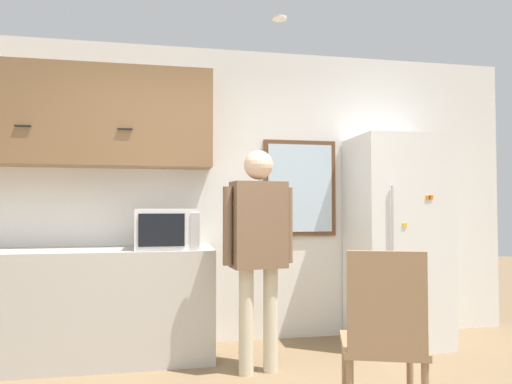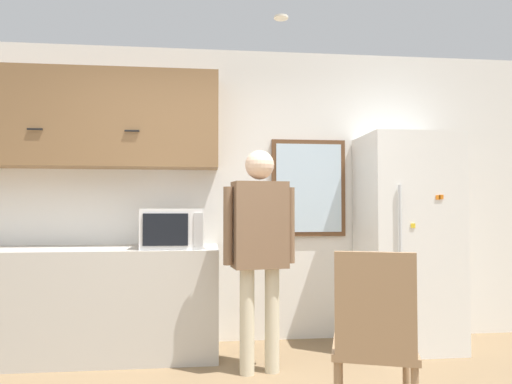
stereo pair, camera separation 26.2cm
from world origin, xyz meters
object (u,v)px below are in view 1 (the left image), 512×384
Objects in this scene: person at (258,237)px; refrigerator at (396,240)px; chair at (384,333)px; microwave at (168,229)px.

person is 0.89× the size of refrigerator.
person is 1.66× the size of chair.
person is at bearing -31.84° from microwave.
chair is at bearing -120.06° from refrigerator.
refrigerator is at bearing 2.01° from microwave.
chair is at bearing -50.99° from microwave.
microwave is 0.79m from person.
microwave is at bearing -177.99° from refrigerator.
person is (0.67, -0.42, -0.05)m from microwave.
refrigerator is 1.79m from chair.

